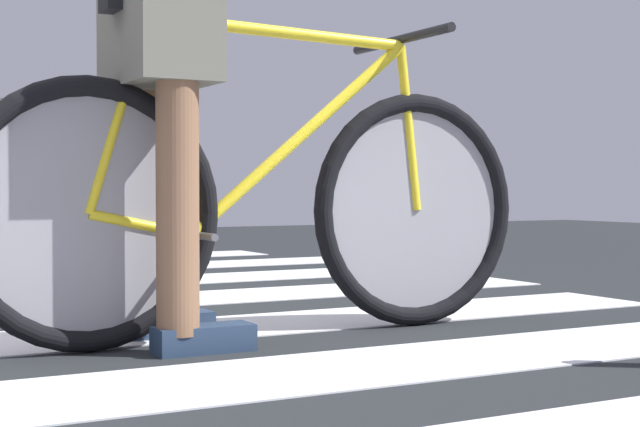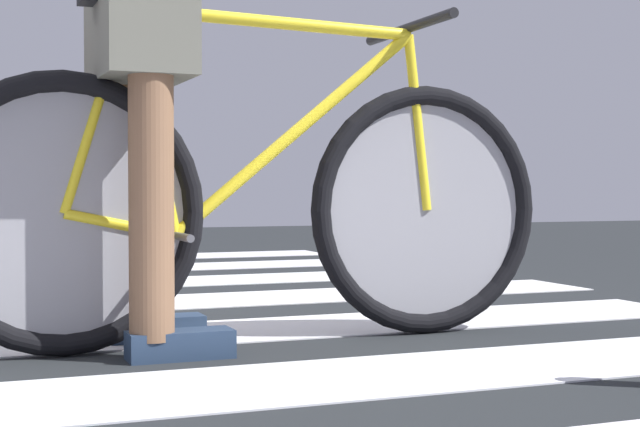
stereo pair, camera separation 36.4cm
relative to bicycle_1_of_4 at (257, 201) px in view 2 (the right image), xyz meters
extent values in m
torus|color=black|center=(-0.51, 0.00, -0.03)|extent=(0.72, 0.06, 0.72)
torus|color=black|center=(0.51, 0.00, -0.03)|extent=(0.72, 0.06, 0.72)
cylinder|color=gray|center=(-0.51, 0.00, -0.03)|extent=(0.61, 0.01, 0.61)
cylinder|color=gray|center=(0.51, 0.00, -0.03)|extent=(0.61, 0.01, 0.61)
cylinder|color=yellow|center=(0.05, 0.00, 0.48)|extent=(0.80, 0.04, 0.05)
cylinder|color=yellow|center=(0.11, 0.00, 0.19)|extent=(0.70, 0.04, 0.59)
cylinder|color=yellow|center=(-0.29, 0.00, 0.20)|extent=(0.15, 0.04, 0.59)
cylinder|color=yellow|center=(-0.37, 0.00, -0.06)|extent=(0.29, 0.03, 0.09)
cylinder|color=yellow|center=(-0.43, 0.00, 0.23)|extent=(0.18, 0.03, 0.53)
cylinder|color=yellow|center=(0.48, 0.00, 0.22)|extent=(0.09, 0.03, 0.50)
cylinder|color=black|center=(0.45, 0.00, 0.49)|extent=(0.03, 0.52, 0.03)
cylinder|color=#4C4C51|center=(-0.23, 0.00, -0.09)|extent=(0.02, 0.34, 0.02)
cylinder|color=brown|center=(-0.32, 0.14, 0.11)|extent=(0.11, 0.11, 0.88)
cylinder|color=brown|center=(-0.31, -0.14, 0.11)|extent=(0.11, 0.11, 0.88)
cube|color=#5F5F54|center=(-0.32, 0.00, 0.45)|extent=(0.22, 0.41, 0.28)
cube|color=#23354F|center=(-0.25, 0.14, -0.35)|extent=(0.26, 0.10, 0.07)
cube|color=#23354F|center=(-0.24, -0.14, -0.35)|extent=(0.26, 0.10, 0.07)
torus|color=black|center=(-0.04, 2.60, -0.03)|extent=(0.71, 0.20, 0.72)
cylinder|color=gray|center=(-0.04, 2.60, -0.03)|extent=(0.60, 0.13, 0.61)
cylinder|color=black|center=(-0.49, 2.51, 0.48)|extent=(0.79, 0.19, 0.05)
cylinder|color=black|center=(-0.43, 2.52, 0.19)|extent=(0.69, 0.17, 0.59)
cylinder|color=black|center=(-0.06, 2.60, 0.22)|extent=(0.09, 0.05, 0.50)
cylinder|color=black|center=(-0.09, 2.59, 0.49)|extent=(0.13, 0.52, 0.03)
camera|label=1|loc=(-1.14, -2.44, 0.04)|focal=53.51mm
camera|label=2|loc=(-0.78, -2.44, 0.04)|focal=53.51mm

